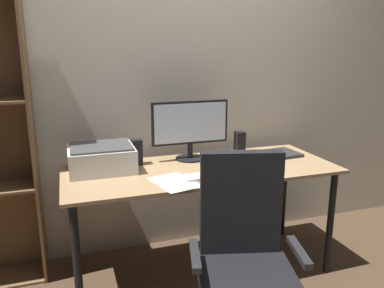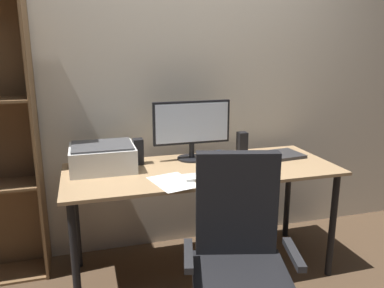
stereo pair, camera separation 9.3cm
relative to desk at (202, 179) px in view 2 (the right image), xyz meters
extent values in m
plane|color=#4C3826|center=(0.00, 0.00, -0.66)|extent=(12.00, 12.00, 0.00)
cube|color=beige|center=(0.00, 0.52, 0.64)|extent=(6.40, 0.10, 2.60)
cube|color=tan|center=(0.00, 0.00, 0.07)|extent=(1.74, 0.69, 0.02)
cylinder|color=black|center=(-0.81, -0.29, -0.30)|extent=(0.04, 0.04, 0.72)
cylinder|color=black|center=(0.81, -0.29, -0.30)|extent=(0.04, 0.04, 0.72)
cylinder|color=black|center=(-0.81, 0.29, -0.30)|extent=(0.04, 0.04, 0.72)
cylinder|color=black|center=(0.81, 0.29, -0.30)|extent=(0.04, 0.04, 0.72)
cylinder|color=black|center=(-0.01, 0.21, 0.09)|extent=(0.20, 0.20, 0.01)
cylinder|color=black|center=(-0.01, 0.21, 0.14)|extent=(0.04, 0.04, 0.10)
cube|color=black|center=(-0.01, 0.21, 0.34)|extent=(0.53, 0.03, 0.29)
cube|color=silver|center=(-0.01, 0.19, 0.34)|extent=(0.50, 0.01, 0.26)
cube|color=silver|center=(-0.03, -0.19, 0.09)|extent=(0.29, 0.12, 0.02)
cube|color=black|center=(0.19, -0.20, 0.10)|extent=(0.08, 0.11, 0.03)
cylinder|color=#285193|center=(0.12, 0.00, 0.13)|extent=(0.07, 0.07, 0.10)
cube|color=#285193|center=(0.16, 0.00, 0.13)|extent=(0.02, 0.01, 0.06)
cube|color=#2D2D30|center=(0.60, 0.10, 0.09)|extent=(0.34, 0.26, 0.02)
cube|color=black|center=(-0.38, 0.20, 0.16)|extent=(0.06, 0.07, 0.17)
cube|color=black|center=(0.36, 0.20, 0.16)|extent=(0.06, 0.07, 0.17)
cube|color=silver|center=(-0.61, 0.15, 0.15)|extent=(0.40, 0.34, 0.15)
cube|color=#424244|center=(-0.61, 0.15, 0.24)|extent=(0.37, 0.31, 0.01)
cube|color=white|center=(-0.24, -0.21, 0.08)|extent=(0.27, 0.34, 0.00)
cube|color=black|center=(-0.07, -0.82, -0.21)|extent=(0.54, 0.54, 0.08)
cube|color=black|center=(-0.02, -0.62, 0.09)|extent=(0.40, 0.17, 0.52)
cube|color=#232326|center=(-0.30, -0.74, -0.08)|extent=(0.10, 0.26, 0.03)
cube|color=#232326|center=(0.17, -0.86, -0.08)|extent=(0.10, 0.26, 0.03)
cube|color=brown|center=(-1.01, 0.31, 0.25)|extent=(0.02, 0.28, 1.82)
camera|label=1|loc=(-0.80, -2.21, 0.83)|focal=35.74mm
camera|label=2|loc=(-0.71, -2.23, 0.83)|focal=35.74mm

